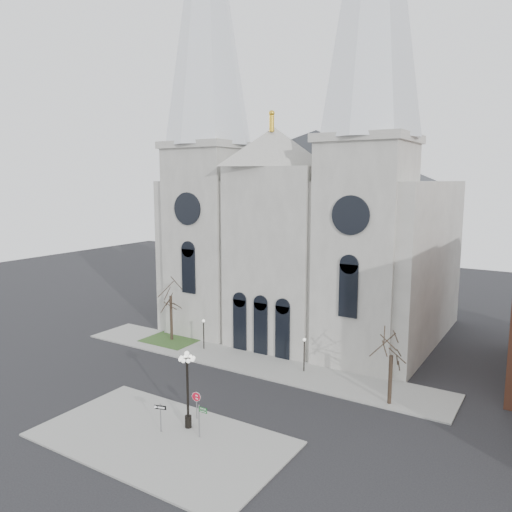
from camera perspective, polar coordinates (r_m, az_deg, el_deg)
The scene contains 13 objects.
ground at distance 43.24m, azimuth -9.17°, elevation -16.26°, with size 160.00×160.00×0.00m, color black.
sidewalk_near at distance 38.10m, azimuth -10.80°, elevation -19.83°, with size 18.00×10.00×0.14m, color gray.
sidewalk_far at distance 51.31m, azimuth -0.91°, elevation -11.94°, with size 40.00×6.00×0.14m, color gray.
grass_patch at distance 58.38m, azimuth -9.59°, elevation -9.45°, with size 6.00×5.00×0.18m, color #2B4A1F.
cathedral at distance 58.32m, azimuth 5.46°, elevation 8.98°, with size 33.00×26.66×54.00m.
tree_left at distance 56.91m, azimuth -9.74°, elevation -4.19°, with size 3.20×3.20×7.50m.
tree_right at distance 42.17m, azimuth 15.21°, elevation -10.57°, with size 3.20×3.20×6.00m.
ped_lamp_left at distance 54.27m, azimuth -6.01°, elevation -8.30°, with size 0.32×0.32×3.26m.
ped_lamp_right at distance 48.16m, azimuth 5.53°, elevation -10.53°, with size 0.32×0.32×3.26m.
stop_sign at distance 39.62m, azimuth -6.81°, elevation -15.93°, with size 0.77×0.17×2.14m.
globe_lamp at distance 37.57m, azimuth -7.85°, elevation -13.84°, with size 1.40×1.40×5.85m.
one_way_sign at distance 38.23m, azimuth -10.86°, elevation -17.19°, with size 0.90×0.32×2.12m.
street_name_sign at distance 37.09m, azimuth -6.41°, elevation -17.98°, with size 0.77×0.10×2.40m.
Camera 1 is at (26.07, -29.30, 18.19)m, focal length 35.00 mm.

